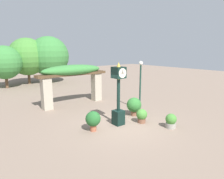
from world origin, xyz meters
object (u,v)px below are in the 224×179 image
Objects in this scene: potted_plant_near_left at (171,121)px; lamp_post at (140,79)px; potted_plant_near_right at (134,105)px; potted_plant_far_right at (142,115)px; pedestal_clock at (118,95)px; potted_plant_far_left at (93,119)px.

lamp_post reaches higher than potted_plant_near_left.
potted_plant_near_right is 1.44× the size of potted_plant_far_right.
potted_plant_far_left is at bearing 175.89° from pedestal_clock.
potted_plant_far_right is at bearing -133.79° from lamp_post.
potted_plant_far_right is 2.74m from lamp_post.
pedestal_clock reaches higher than potted_plant_near_left.
potted_plant_far_right is 0.24× the size of lamp_post.
pedestal_clock reaches higher than lamp_post.
lamp_post is (1.01, 2.99, 1.53)m from potted_plant_near_left.
potted_plant_far_right is (2.50, -0.65, -0.17)m from potted_plant_far_left.
potted_plant_near_left is 0.75× the size of potted_plant_far_left.
lamp_post is at bearing 28.88° from potted_plant_near_right.
pedestal_clock reaches higher than potted_plant_far_right.
pedestal_clock is 2.77m from potted_plant_near_left.
potted_plant_far_left is at bearing 165.35° from potted_plant_far_right.
potted_plant_far_left is 1.30× the size of potted_plant_far_right.
potted_plant_near_right is at bearing 7.61° from potted_plant_far_left.
pedestal_clock is 1.89m from potted_plant_near_right.
potted_plant_near_right reaches higher than potted_plant_near_left.
potted_plant_near_left is 1.46m from potted_plant_far_right.
potted_plant_near_left is at bearing -32.81° from potted_plant_far_left.
potted_plant_near_left is 2.40m from potted_plant_near_right.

